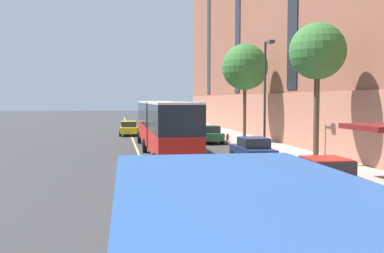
# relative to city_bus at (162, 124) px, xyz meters

# --- Properties ---
(ground_plane) EXTENTS (260.00, 260.00, 0.00)m
(ground_plane) POSITION_rel_city_bus_xyz_m (-0.70, -5.97, -2.15)
(ground_plane) COLOR #38383A
(sidewalk) EXTENTS (4.55, 160.00, 0.15)m
(sidewalk) POSITION_rel_city_bus_xyz_m (8.42, -2.97, -2.07)
(sidewalk) COLOR #ADA89E
(sidewalk) RESTS_ON ground
(city_bus) EXTENTS (2.84, 19.12, 3.72)m
(city_bus) POSITION_rel_city_bus_xyz_m (0.00, 0.00, 0.00)
(city_bus) COLOR red
(city_bus) RESTS_ON ground
(parked_car_green_0) EXTENTS (2.08, 4.47, 1.56)m
(parked_car_green_0) POSITION_rel_city_bus_xyz_m (4.87, 7.15, -1.37)
(parked_car_green_0) COLOR #23603D
(parked_car_green_0) RESTS_ON ground
(parked_car_green_2) EXTENTS (2.03, 4.28, 1.56)m
(parked_car_green_2) POSITION_rel_city_bus_xyz_m (5.03, 25.95, -1.37)
(parked_car_green_2) COLOR #23603D
(parked_car_green_2) RESTS_ON ground
(parked_car_navy_3) EXTENTS (1.97, 4.46, 1.56)m
(parked_car_navy_3) POSITION_rel_city_bus_xyz_m (4.99, -5.59, -1.37)
(parked_car_navy_3) COLOR navy
(parked_car_navy_3) RESTS_ON ground
(parked_car_red_4) EXTENTS (2.14, 4.42, 1.56)m
(parked_car_red_4) POSITION_rel_city_bus_xyz_m (4.95, -15.28, -1.37)
(parked_car_red_4) COLOR #B21E19
(parked_car_red_4) RESTS_ON ground
(taxi_cab) EXTENTS (2.11, 4.31, 1.56)m
(taxi_cab) POSITION_rel_city_bus_xyz_m (-1.94, 16.46, -1.37)
(taxi_cab) COLOR yellow
(taxi_cab) RESTS_ON ground
(street_tree_mid_block) EXTENTS (3.20, 3.20, 8.04)m
(street_tree_mid_block) POSITION_rel_city_bus_xyz_m (8.00, -7.95, 4.38)
(street_tree_mid_block) COLOR brown
(street_tree_mid_block) RESTS_ON sidewalk
(street_tree_far_uptown) EXTENTS (4.09, 4.09, 8.63)m
(street_tree_far_uptown) POSITION_rel_city_bus_xyz_m (8.00, 6.60, 4.56)
(street_tree_far_uptown) COLOR brown
(street_tree_far_uptown) RESTS_ON sidewalk
(street_lamp) EXTENTS (0.36, 1.48, 7.62)m
(street_lamp) POSITION_rel_city_bus_xyz_m (6.75, -2.82, 2.61)
(street_lamp) COLOR #2D2D30
(street_lamp) RESTS_ON sidewalk
(fire_hydrant) EXTENTS (0.42, 0.24, 0.72)m
(fire_hydrant) POSITION_rel_city_bus_xyz_m (6.65, 7.37, -1.65)
(fire_hydrant) COLOR red
(fire_hydrant) RESTS_ON sidewalk
(lane_centerline) EXTENTS (0.16, 140.00, 0.01)m
(lane_centerline) POSITION_rel_city_bus_xyz_m (-1.70, -2.97, -2.14)
(lane_centerline) COLOR #E0D66B
(lane_centerline) RESTS_ON ground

